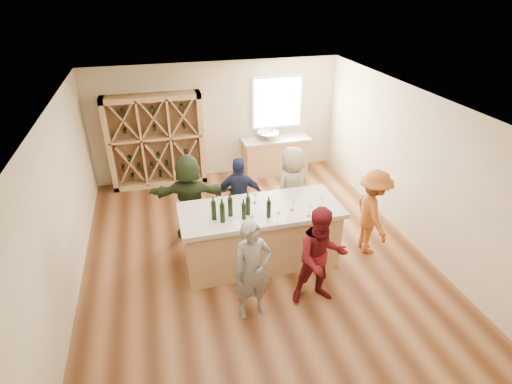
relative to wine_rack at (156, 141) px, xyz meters
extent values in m
cube|color=brown|center=(1.50, -3.27, -1.15)|extent=(6.00, 7.00, 0.10)
cube|color=white|center=(1.50, -3.27, 1.75)|extent=(6.00, 7.00, 0.10)
cube|color=#C7B690|center=(1.50, 0.28, 0.30)|extent=(6.00, 0.10, 2.80)
cube|color=#C7B690|center=(1.50, -6.82, 0.30)|extent=(6.00, 0.10, 2.80)
cube|color=#C7B690|center=(-1.55, -3.27, 0.30)|extent=(0.10, 7.00, 2.80)
cube|color=#C7B690|center=(4.55, -3.27, 0.30)|extent=(0.10, 7.00, 2.80)
cube|color=white|center=(3.00, 0.20, 0.65)|extent=(1.30, 0.06, 1.30)
cube|color=white|center=(3.00, 0.17, 0.65)|extent=(1.18, 0.01, 1.18)
cube|color=tan|center=(0.00, 0.00, 0.00)|extent=(2.20, 0.45, 2.20)
cube|color=tan|center=(2.90, -0.07, -0.67)|extent=(1.60, 0.58, 0.86)
cube|color=#B4A894|center=(2.90, -0.07, -0.21)|extent=(1.70, 0.62, 0.06)
imported|color=silver|center=(2.70, -0.07, -0.09)|extent=(0.54, 0.54, 0.19)
cylinder|color=silver|center=(2.70, 0.11, -0.03)|extent=(0.02, 0.02, 0.30)
cube|color=tan|center=(1.56, -3.52, -0.60)|extent=(2.60, 1.00, 1.00)
cube|color=#B4A894|center=(1.56, -3.52, -0.06)|extent=(2.72, 1.12, 0.08)
cylinder|color=black|center=(0.75, -3.66, 0.14)|extent=(0.09, 0.09, 0.33)
cylinder|color=black|center=(0.87, -3.76, 0.14)|extent=(0.08, 0.08, 0.33)
cylinder|color=black|center=(1.03, -3.61, 0.14)|extent=(0.09, 0.09, 0.32)
cylinder|color=black|center=(1.21, -3.77, 0.12)|extent=(0.09, 0.09, 0.29)
cylinder|color=black|center=(1.31, -3.65, 0.14)|extent=(0.09, 0.09, 0.31)
cone|color=white|center=(1.28, -3.98, 0.06)|extent=(0.07, 0.07, 0.17)
cone|color=white|center=(1.71, -4.01, 0.07)|extent=(0.07, 0.07, 0.19)
cone|color=white|center=(2.26, -3.95, 0.08)|extent=(0.10, 0.10, 0.20)
cone|color=white|center=(2.06, -3.70, 0.07)|extent=(0.09, 0.09, 0.19)
cone|color=white|center=(2.54, -3.76, 0.08)|extent=(0.08, 0.08, 0.20)
cube|color=white|center=(1.16, -3.88, -0.02)|extent=(0.26, 0.31, 0.00)
cube|color=white|center=(1.78, -3.92, -0.02)|extent=(0.29, 0.34, 0.00)
cube|color=white|center=(2.40, -3.94, -0.02)|extent=(0.31, 0.38, 0.00)
imported|color=slate|center=(1.12, -4.71, -0.30)|extent=(0.64, 0.51, 1.60)
imported|color=#590F14|center=(2.17, -4.70, -0.27)|extent=(0.83, 0.50, 1.65)
imported|color=#994C19|center=(3.57, -3.72, -0.29)|extent=(0.61, 1.09, 1.61)
imported|color=#191E38|center=(1.42, -2.53, -0.31)|extent=(1.02, 0.69, 1.58)
imported|color=gray|center=(2.49, -2.51, -0.27)|extent=(0.97, 0.84, 1.67)
imported|color=#263319|center=(0.49, -2.41, -0.26)|extent=(1.64, 0.83, 1.69)
cylinder|color=black|center=(1.61, -3.82, 0.13)|extent=(0.07, 0.07, 0.30)
cone|color=white|center=(1.51, -3.32, 0.07)|extent=(0.07, 0.07, 0.18)
camera|label=1|loc=(0.03, -9.04, 3.42)|focal=28.00mm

